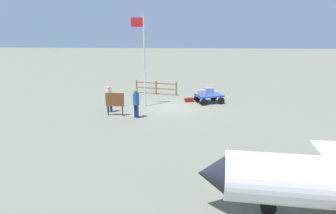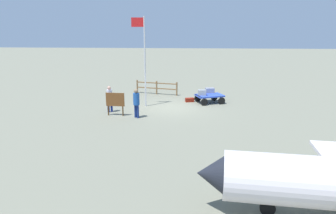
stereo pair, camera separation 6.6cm
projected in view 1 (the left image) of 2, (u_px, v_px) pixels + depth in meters
ground_plane at (171, 107)px, 20.38m from camera, size 120.00×120.00×0.00m
luggage_cart at (209, 97)px, 21.50m from camera, size 2.15×1.87×0.59m
suitcase_navy at (202, 93)px, 21.26m from camera, size 0.56×0.34×0.38m
suitcase_dark at (209, 90)px, 22.04m from camera, size 0.68×0.52×0.36m
suitcase_tan at (189, 100)px, 21.91m from camera, size 0.66×0.45×0.28m
worker_lead at (136, 101)px, 17.80m from camera, size 0.52×0.52×1.74m
worker_trailing at (109, 97)px, 19.03m from camera, size 0.45×0.45×1.66m
flagpole at (143, 55)px, 19.86m from camera, size 0.87×0.17×5.89m
signboard at (115, 101)px, 18.27m from camera, size 1.13×0.13×1.41m
wooden_fence at (156, 87)px, 24.28m from camera, size 3.37×0.94×1.06m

